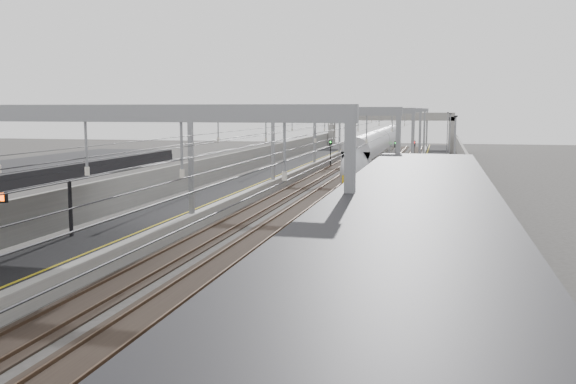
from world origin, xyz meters
The scene contains 13 objects.
platform_left centered at (-8.00, 45.00, 0.50)m, with size 4.00×120.00×1.00m, color black.
platform_right centered at (8.00, 45.00, 0.50)m, with size 4.00×120.00×1.00m, color black.
tracks centered at (0.00, 45.00, 0.05)m, with size 11.40×140.00×0.20m.
overhead_line centered at (0.00, 51.62, 6.14)m, with size 13.00×140.00×6.60m.
canopy_right centered at (8.03, 2.99, 5.09)m, with size 4.40×30.00×4.24m.
overbridge centered at (0.00, 100.00, 5.31)m, with size 22.00×2.20×6.90m.
wall_left centered at (-11.20, 45.00, 1.60)m, with size 0.30×120.00×3.20m, color gray.
wall_right centered at (11.20, 45.00, 1.60)m, with size 0.30×120.00×3.20m, color gray.
train centered at (1.50, 59.88, 1.99)m, with size 2.55×46.53×4.04m.
bench centered at (8.32, 3.27, 1.53)m, with size 0.71×1.74×0.88m.
signal_green centered at (-5.20, 67.30, 2.42)m, with size 0.32×0.32×3.48m.
signal_red_near centered at (3.20, 66.62, 2.42)m, with size 0.32×0.32×3.48m.
signal_red_far centered at (5.40, 69.02, 2.42)m, with size 0.32×0.32×3.48m.
Camera 1 is at (8.62, -14.96, 7.46)m, focal length 40.00 mm.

